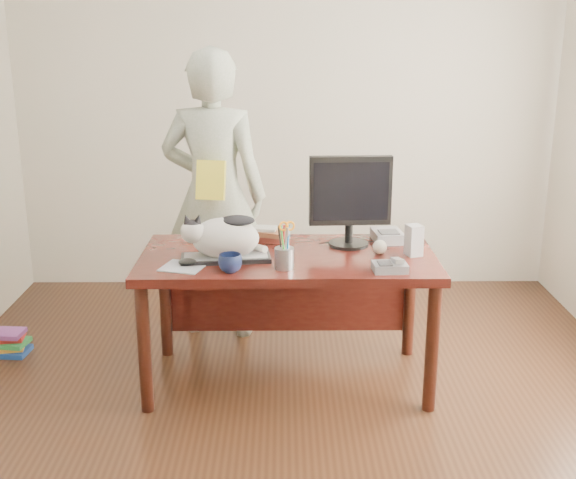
# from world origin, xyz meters

# --- Properties ---
(room) EXTENTS (4.50, 4.50, 4.50)m
(room) POSITION_xyz_m (0.00, 0.00, 1.35)
(room) COLOR black
(room) RESTS_ON ground
(desk) EXTENTS (1.60, 0.80, 0.75)m
(desk) POSITION_xyz_m (0.00, 0.68, 0.60)
(desk) COLOR black
(desk) RESTS_ON ground
(keyboard) EXTENTS (0.49, 0.23, 0.03)m
(keyboard) POSITION_xyz_m (-0.33, 0.51, 0.76)
(keyboard) COLOR black
(keyboard) RESTS_ON desk
(cat) EXTENTS (0.46, 0.27, 0.26)m
(cat) POSITION_xyz_m (-0.34, 0.50, 0.88)
(cat) COLOR silver
(cat) RESTS_ON keyboard
(monitor) EXTENTS (0.46, 0.23, 0.51)m
(monitor) POSITION_xyz_m (0.35, 0.75, 1.04)
(monitor) COLOR black
(monitor) RESTS_ON desk
(pen_cup) EXTENTS (0.12, 0.12, 0.25)m
(pen_cup) POSITION_xyz_m (-0.02, 0.37, 0.82)
(pen_cup) COLOR gray
(pen_cup) RESTS_ON desk
(mousepad) EXTENTS (0.26, 0.24, 0.00)m
(mousepad) POSITION_xyz_m (-0.54, 0.39, 0.75)
(mousepad) COLOR #AEB2BA
(mousepad) RESTS_ON desk
(mouse) EXTENTS (0.11, 0.09, 0.04)m
(mouse) POSITION_xyz_m (-0.52, 0.41, 0.77)
(mouse) COLOR black
(mouse) RESTS_ON mousepad
(coffee_mug) EXTENTS (0.16, 0.16, 0.09)m
(coffee_mug) POSITION_xyz_m (-0.29, 0.31, 0.80)
(coffee_mug) COLOR black
(coffee_mug) RESTS_ON desk
(phone) EXTENTS (0.18, 0.15, 0.08)m
(phone) POSITION_xyz_m (0.52, 0.32, 0.78)
(phone) COLOR slate
(phone) RESTS_ON desk
(speaker) EXTENTS (0.10, 0.10, 0.17)m
(speaker) POSITION_xyz_m (0.68, 0.58, 0.83)
(speaker) COLOR #A5A4A7
(speaker) RESTS_ON desk
(baseball) EXTENTS (0.08, 0.08, 0.08)m
(baseball) POSITION_xyz_m (0.50, 0.61, 0.79)
(baseball) COLOR beige
(baseball) RESTS_ON desk
(book_stack) EXTENTS (0.23, 0.20, 0.08)m
(book_stack) POSITION_xyz_m (-0.12, 0.88, 0.78)
(book_stack) COLOR #521C15
(book_stack) RESTS_ON desk
(calculator) EXTENTS (0.18, 0.23, 0.07)m
(calculator) POSITION_xyz_m (0.58, 0.86, 0.78)
(calculator) COLOR slate
(calculator) RESTS_ON desk
(person) EXTENTS (0.73, 0.54, 1.83)m
(person) POSITION_xyz_m (-0.46, 1.31, 0.92)
(person) COLOR beige
(person) RESTS_ON ground
(held_book) EXTENTS (0.19, 0.13, 0.24)m
(held_book) POSITION_xyz_m (-0.46, 1.14, 1.05)
(held_book) COLOR yellow
(held_book) RESTS_ON person
(book_pile_b) EXTENTS (0.26, 0.20, 0.15)m
(book_pile_b) POSITION_xyz_m (-1.72, 0.95, 0.07)
(book_pile_b) COLOR navy
(book_pile_b) RESTS_ON ground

